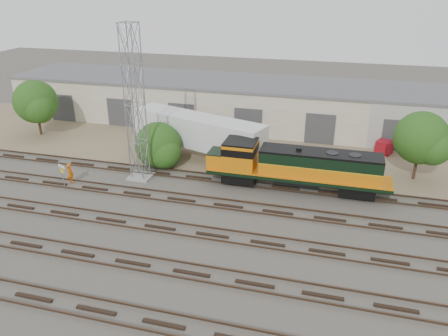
% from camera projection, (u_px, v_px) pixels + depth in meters
% --- Properties ---
extents(ground, '(140.00, 140.00, 0.00)m').
position_uv_depth(ground, '(175.00, 209.00, 34.68)').
color(ground, '#47423A').
rests_on(ground, ground).
extents(dirt_strip, '(80.00, 16.00, 0.02)m').
position_uv_depth(dirt_strip, '(224.00, 144.00, 47.92)').
color(dirt_strip, '#726047').
rests_on(dirt_strip, ground).
extents(tracks, '(80.00, 20.40, 0.28)m').
position_uv_depth(tracks, '(160.00, 227.00, 32.00)').
color(tracks, black).
rests_on(tracks, ground).
extents(warehouse, '(58.40, 10.40, 5.30)m').
position_uv_depth(warehouse, '(241.00, 102.00, 53.89)').
color(warehouse, beige).
rests_on(warehouse, ground).
extents(locomotive, '(15.53, 2.72, 3.73)m').
position_uv_depth(locomotive, '(294.00, 166.00, 37.03)').
color(locomotive, black).
rests_on(locomotive, tracks).
extents(signal_tower, '(2.01, 2.01, 13.61)m').
position_uv_depth(signal_tower, '(135.00, 107.00, 37.41)').
color(signal_tower, gray).
rests_on(signal_tower, ground).
extents(sign_post, '(0.86, 0.43, 2.28)m').
position_uv_depth(sign_post, '(62.00, 172.00, 37.33)').
color(sign_post, gray).
rests_on(sign_post, ground).
extents(worker, '(0.76, 0.57, 1.88)m').
position_uv_depth(worker, '(70.00, 173.00, 38.67)').
color(worker, orange).
rests_on(worker, ground).
extents(semi_trailer, '(14.54, 7.29, 4.42)m').
position_uv_depth(semi_trailer, '(201.00, 133.00, 43.05)').
color(semi_trailer, silver).
rests_on(semi_trailer, ground).
extents(dumpster_red, '(1.93, 1.87, 1.40)m').
position_uv_depth(dumpster_red, '(384.00, 147.00, 45.22)').
color(dumpster_red, maroon).
rests_on(dumpster_red, ground).
extents(tree_west, '(5.13, 4.88, 6.39)m').
position_uv_depth(tree_west, '(37.00, 103.00, 49.18)').
color(tree_west, '#382619').
rests_on(tree_west, ground).
extents(tree_mid, '(4.72, 4.50, 4.50)m').
position_uv_depth(tree_mid, '(160.00, 147.00, 42.02)').
color(tree_mid, '#382619').
rests_on(tree_mid, ground).
extents(tree_east, '(4.91, 4.68, 6.32)m').
position_uv_depth(tree_east, '(424.00, 140.00, 38.04)').
color(tree_east, '#382619').
rests_on(tree_east, ground).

